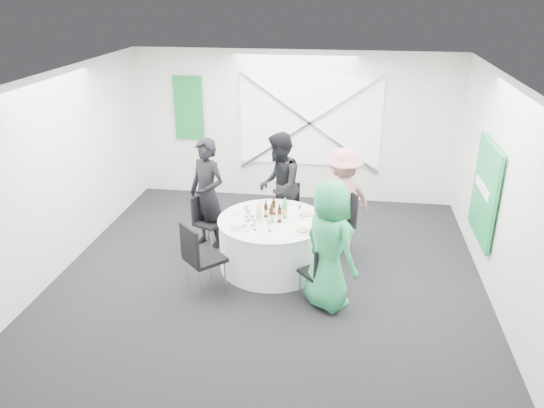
# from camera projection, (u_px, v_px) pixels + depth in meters

# --- Properties ---
(floor) EXTENTS (6.00, 6.00, 0.00)m
(floor) POSITION_uv_depth(u_px,v_px,m) (270.00, 273.00, 7.69)
(floor) COLOR black
(floor) RESTS_ON ground
(ceiling) EXTENTS (6.00, 6.00, 0.00)m
(ceiling) POSITION_uv_depth(u_px,v_px,m) (270.00, 77.00, 6.60)
(ceiling) COLOR white
(ceiling) RESTS_ON wall_back
(wall_back) EXTENTS (6.00, 0.00, 6.00)m
(wall_back) POSITION_uv_depth(u_px,v_px,m) (294.00, 127.00, 9.88)
(wall_back) COLOR silver
(wall_back) RESTS_ON floor
(wall_front) EXTENTS (6.00, 0.00, 6.00)m
(wall_front) POSITION_uv_depth(u_px,v_px,m) (216.00, 307.00, 4.41)
(wall_front) COLOR silver
(wall_front) RESTS_ON floor
(wall_left) EXTENTS (0.00, 6.00, 6.00)m
(wall_left) POSITION_uv_depth(u_px,v_px,m) (62.00, 172.00, 7.55)
(wall_left) COLOR silver
(wall_left) RESTS_ON floor
(wall_right) EXTENTS (0.00, 6.00, 6.00)m
(wall_right) POSITION_uv_depth(u_px,v_px,m) (503.00, 194.00, 6.74)
(wall_right) COLOR silver
(wall_right) RESTS_ON floor
(window_panel) EXTENTS (2.60, 0.03, 1.60)m
(window_panel) POSITION_uv_depth(u_px,v_px,m) (310.00, 123.00, 9.77)
(window_panel) COLOR silver
(window_panel) RESTS_ON wall_back
(window_brace_a) EXTENTS (2.63, 0.05, 1.84)m
(window_brace_a) POSITION_uv_depth(u_px,v_px,m) (310.00, 123.00, 9.73)
(window_brace_a) COLOR silver
(window_brace_a) RESTS_ON window_panel
(window_brace_b) EXTENTS (2.63, 0.05, 1.84)m
(window_brace_b) POSITION_uv_depth(u_px,v_px,m) (310.00, 123.00, 9.73)
(window_brace_b) COLOR silver
(window_brace_b) RESTS_ON window_panel
(green_banner) EXTENTS (0.55, 0.04, 1.20)m
(green_banner) POSITION_uv_depth(u_px,v_px,m) (189.00, 108.00, 9.99)
(green_banner) COLOR #16702E
(green_banner) RESTS_ON wall_back
(green_sign) EXTENTS (0.05, 1.20, 1.40)m
(green_sign) POSITION_uv_depth(u_px,v_px,m) (485.00, 192.00, 7.37)
(green_sign) COLOR #1A8F46
(green_sign) RESTS_ON wall_right
(banquet_table) EXTENTS (1.56, 1.56, 0.76)m
(banquet_table) POSITION_uv_depth(u_px,v_px,m) (272.00, 243.00, 7.72)
(banquet_table) COLOR white
(banquet_table) RESTS_ON floor
(chair_back) EXTENTS (0.44, 0.45, 0.91)m
(chair_back) POSITION_uv_depth(u_px,v_px,m) (286.00, 206.00, 8.61)
(chair_back) COLOR black
(chair_back) RESTS_ON floor
(chair_back_left) EXTENTS (0.51, 0.51, 0.84)m
(chair_back_left) POSITION_uv_depth(u_px,v_px,m) (205.00, 217.00, 8.30)
(chair_back_left) COLOR black
(chair_back_left) RESTS_ON floor
(chair_back_right) EXTENTS (0.63, 0.62, 1.00)m
(chair_back_right) POSITION_uv_depth(u_px,v_px,m) (341.00, 217.00, 8.08)
(chair_back_right) COLOR black
(chair_back_right) RESTS_ON floor
(chair_front_right) EXTENTS (0.52, 0.52, 0.81)m
(chair_front_right) POSITION_uv_depth(u_px,v_px,m) (320.00, 270.00, 6.83)
(chair_front_right) COLOR black
(chair_front_right) RESTS_ON floor
(chair_front_left) EXTENTS (0.65, 0.65, 1.01)m
(chair_front_left) POSITION_uv_depth(u_px,v_px,m) (199.00, 254.00, 6.97)
(chair_front_left) COLOR black
(chair_front_left) RESTS_ON floor
(person_man_back_left) EXTENTS (0.76, 0.66, 1.75)m
(person_man_back_left) POSITION_uv_depth(u_px,v_px,m) (207.00, 194.00, 8.18)
(person_man_back_left) COLOR black
(person_man_back_left) RESTS_ON floor
(person_man_back) EXTENTS (0.50, 0.87, 1.74)m
(person_man_back) POSITION_uv_depth(u_px,v_px,m) (279.00, 186.00, 8.50)
(person_man_back) COLOR black
(person_man_back) RESTS_ON floor
(person_woman_pink) EXTENTS (1.14, 1.04, 1.64)m
(person_woman_pink) POSITION_uv_depth(u_px,v_px,m) (342.00, 200.00, 8.11)
(person_woman_pink) COLOR tan
(person_woman_pink) RESTS_ON floor
(person_woman_green) EXTENTS (0.97, 0.98, 1.71)m
(person_woman_green) POSITION_uv_depth(u_px,v_px,m) (329.00, 245.00, 6.62)
(person_woman_green) COLOR #299658
(person_woman_green) RESTS_ON floor
(plate_back) EXTENTS (0.25, 0.25, 0.01)m
(plate_back) POSITION_uv_depth(u_px,v_px,m) (274.00, 205.00, 8.04)
(plate_back) COLOR white
(plate_back) RESTS_ON banquet_table
(plate_back_left) EXTENTS (0.30, 0.30, 0.01)m
(plate_back_left) POSITION_uv_depth(u_px,v_px,m) (241.00, 210.00, 7.86)
(plate_back_left) COLOR white
(plate_back_left) RESTS_ON banquet_table
(plate_back_right) EXTENTS (0.29, 0.29, 0.04)m
(plate_back_right) POSITION_uv_depth(u_px,v_px,m) (306.00, 215.00, 7.69)
(plate_back_right) COLOR white
(plate_back_right) RESTS_ON banquet_table
(plate_front_right) EXTENTS (0.27, 0.27, 0.04)m
(plate_front_right) POSITION_uv_depth(u_px,v_px,m) (303.00, 231.00, 7.20)
(plate_front_right) COLOR white
(plate_front_right) RESTS_ON banquet_table
(plate_front_left) EXTENTS (0.25, 0.25, 0.01)m
(plate_front_left) POSITION_uv_depth(u_px,v_px,m) (242.00, 228.00, 7.30)
(plate_front_left) COLOR white
(plate_front_left) RESTS_ON banquet_table
(napkin) EXTENTS (0.24, 0.23, 0.05)m
(napkin) POSITION_uv_depth(u_px,v_px,m) (238.00, 225.00, 7.30)
(napkin) COLOR white
(napkin) RESTS_ON plate_front_left
(beer_bottle_a) EXTENTS (0.06, 0.06, 0.26)m
(beer_bottle_a) POSITION_uv_depth(u_px,v_px,m) (266.00, 211.00, 7.62)
(beer_bottle_a) COLOR #351709
(beer_bottle_a) RESTS_ON banquet_table
(beer_bottle_b) EXTENTS (0.06, 0.06, 0.27)m
(beer_bottle_b) POSITION_uv_depth(u_px,v_px,m) (274.00, 208.00, 7.70)
(beer_bottle_b) COLOR #351709
(beer_bottle_b) RESTS_ON banquet_table
(beer_bottle_c) EXTENTS (0.06, 0.06, 0.28)m
(beer_bottle_c) POSITION_uv_depth(u_px,v_px,m) (280.00, 215.00, 7.45)
(beer_bottle_c) COLOR #351709
(beer_bottle_c) RESTS_ON banquet_table
(beer_bottle_d) EXTENTS (0.06, 0.06, 0.28)m
(beer_bottle_d) POSITION_uv_depth(u_px,v_px,m) (271.00, 215.00, 7.45)
(beer_bottle_d) COLOR #351709
(beer_bottle_d) RESTS_ON banquet_table
(green_water_bottle) EXTENTS (0.08, 0.08, 0.30)m
(green_water_bottle) POSITION_uv_depth(u_px,v_px,m) (285.00, 210.00, 7.58)
(green_water_bottle) COLOR green
(green_water_bottle) RESTS_ON banquet_table
(clear_water_bottle) EXTENTS (0.08, 0.08, 0.31)m
(clear_water_bottle) POSITION_uv_depth(u_px,v_px,m) (259.00, 213.00, 7.48)
(clear_water_bottle) COLOR silver
(clear_water_bottle) RESTS_ON banquet_table
(wine_glass_a) EXTENTS (0.07, 0.07, 0.17)m
(wine_glass_a) POSITION_uv_depth(u_px,v_px,m) (252.00, 217.00, 7.34)
(wine_glass_a) COLOR white
(wine_glass_a) RESTS_ON banquet_table
(wine_glass_b) EXTENTS (0.07, 0.07, 0.17)m
(wine_glass_b) POSITION_uv_depth(u_px,v_px,m) (248.00, 213.00, 7.49)
(wine_glass_b) COLOR white
(wine_glass_b) RESTS_ON banquet_table
(wine_glass_c) EXTENTS (0.07, 0.07, 0.17)m
(wine_glass_c) POSITION_uv_depth(u_px,v_px,m) (270.00, 222.00, 7.18)
(wine_glass_c) COLOR white
(wine_glass_c) RESTS_ON banquet_table
(wine_glass_d) EXTENTS (0.07, 0.07, 0.17)m
(wine_glass_d) POSITION_uv_depth(u_px,v_px,m) (246.00, 209.00, 7.61)
(wine_glass_d) COLOR white
(wine_glass_d) RESTS_ON banquet_table
(wine_glass_e) EXTENTS (0.07, 0.07, 0.17)m
(wine_glass_e) POSITION_uv_depth(u_px,v_px,m) (260.00, 204.00, 7.80)
(wine_glass_e) COLOR white
(wine_glass_e) RESTS_ON banquet_table
(wine_glass_f) EXTENTS (0.07, 0.07, 0.17)m
(wine_glass_f) POSITION_uv_depth(u_px,v_px,m) (255.00, 222.00, 7.21)
(wine_glass_f) COLOR white
(wine_glass_f) RESTS_ON banquet_table
(wine_glass_g) EXTENTS (0.07, 0.07, 0.17)m
(wine_glass_g) POSITION_uv_depth(u_px,v_px,m) (299.00, 208.00, 7.65)
(wine_glass_g) COLOR white
(wine_glass_g) RESTS_ON banquet_table
(fork_a) EXTENTS (0.15, 0.02, 0.01)m
(fork_a) POSITION_uv_depth(u_px,v_px,m) (289.00, 205.00, 8.05)
(fork_a) COLOR silver
(fork_a) RESTS_ON banquet_table
(knife_a) EXTENTS (0.15, 0.02, 0.01)m
(knife_a) POSITION_uv_depth(u_px,v_px,m) (267.00, 204.00, 8.10)
(knife_a) COLOR silver
(knife_a) RESTS_ON banquet_table
(fork_b) EXTENTS (0.09, 0.13, 0.01)m
(fork_b) POSITION_uv_depth(u_px,v_px,m) (252.00, 206.00, 8.03)
(fork_b) COLOR silver
(fork_b) RESTS_ON banquet_table
(knife_b) EXTENTS (0.08, 0.14, 0.01)m
(knife_b) POSITION_uv_depth(u_px,v_px,m) (234.00, 215.00, 7.73)
(knife_b) COLOR silver
(knife_b) RESTS_ON banquet_table
(fork_c) EXTENTS (0.12, 0.12, 0.01)m
(fork_c) POSITION_uv_depth(u_px,v_px,m) (233.00, 225.00, 7.40)
(fork_c) COLOR silver
(fork_c) RESTS_ON banquet_table
(knife_c) EXTENTS (0.11, 0.12, 0.01)m
(knife_c) POSITION_uv_depth(u_px,v_px,m) (245.00, 233.00, 7.17)
(knife_c) COLOR silver
(knife_c) RESTS_ON banquet_table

